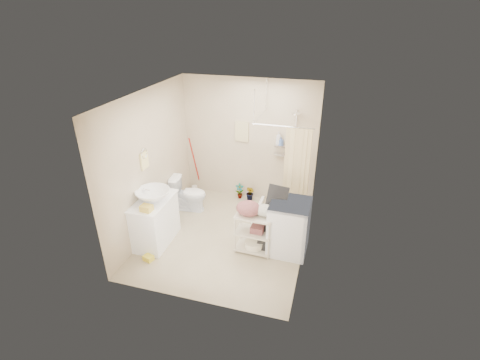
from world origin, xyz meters
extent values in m
plane|color=tan|center=(0.00, 0.00, 0.00)|extent=(3.20, 3.20, 0.00)
cube|color=silver|center=(0.00, 0.00, 2.60)|extent=(2.80, 3.20, 0.04)
cube|color=#C5B599|center=(0.00, 1.60, 1.30)|extent=(2.80, 0.04, 2.60)
cube|color=#C5B599|center=(0.00, -1.60, 1.30)|extent=(2.80, 0.04, 2.60)
cube|color=#C5B599|center=(-1.40, 0.00, 1.30)|extent=(0.04, 3.20, 2.60)
cube|color=#C5B599|center=(1.40, 0.00, 1.30)|extent=(0.04, 3.20, 2.60)
cube|color=white|center=(-1.16, -0.46, 0.42)|extent=(0.55, 0.97, 0.85)
imported|color=white|center=(-1.13, -0.47, 0.95)|extent=(0.61, 0.61, 0.20)
cube|color=gold|center=(-1.08, -0.79, 0.90)|extent=(0.20, 0.16, 0.10)
cube|color=yellow|center=(-1.05, -0.99, 0.06)|extent=(0.27, 0.23, 0.12)
imported|color=white|center=(-1.04, 0.73, 0.36)|extent=(0.74, 0.47, 0.72)
imported|color=#9C3E23|center=(-0.16, 1.45, 0.17)|extent=(0.21, 0.18, 0.35)
imported|color=#923A1F|center=(0.09, 1.42, 0.18)|extent=(0.25, 0.24, 0.35)
cube|color=beige|center=(-0.15, 1.58, 1.50)|extent=(0.28, 0.03, 0.42)
imported|color=silver|center=(0.62, 1.54, 1.45)|extent=(0.13, 0.13, 0.26)
imported|color=#425E9A|center=(0.68, 1.52, 1.40)|extent=(0.10, 0.10, 0.16)
cube|color=silver|center=(1.14, -0.06, 0.47)|extent=(0.66, 0.68, 0.94)
camera|label=1|loc=(1.69, -4.98, 3.81)|focal=26.00mm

